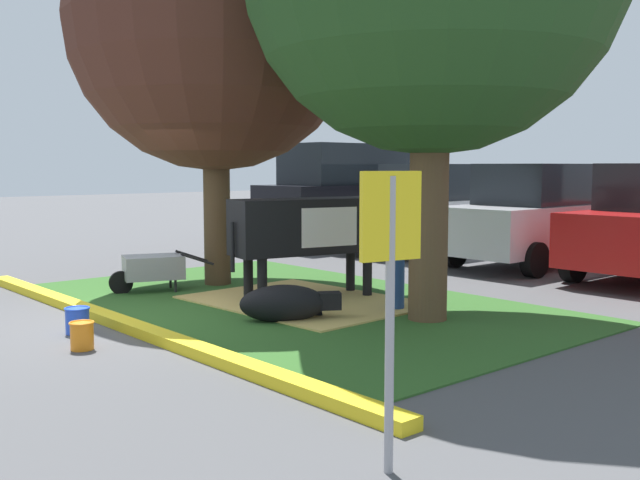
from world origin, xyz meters
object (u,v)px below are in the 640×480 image
object	(u,v)px
person_handler	(395,252)
hatchback_white	(436,210)
cow_holstein	(315,226)
calf_lying	(286,304)
sedan_silver	(536,216)
wheelbarrow	(152,268)
parking_sign	(390,262)
bucket_orange	(82,335)
bucket_blue	(77,320)
suv_black	(347,194)
shade_tree_left	(214,24)

from	to	relation	value
person_handler	hatchback_white	world-z (taller)	hatchback_white
cow_holstein	calf_lying	size ratio (longest dim) A/B	2.43
cow_holstein	sedan_silver	size ratio (longest dim) A/B	0.70
wheelbarrow	calf_lying	bearing A→B (deg)	4.08
wheelbarrow	parking_sign	bearing A→B (deg)	-16.56
bucket_orange	sedan_silver	xyz separation A→B (m)	(-0.58, 9.59, 0.82)
bucket_blue	calf_lying	bearing A→B (deg)	63.54
calf_lying	wheelbarrow	size ratio (longest dim) A/B	0.79
bucket_blue	suv_black	size ratio (longest dim) A/B	0.07
wheelbarrow	parking_sign	xyz separation A→B (m)	(7.13, -2.12, 0.99)
wheelbarrow	bucket_blue	size ratio (longest dim) A/B	5.11
shade_tree_left	parking_sign	bearing A→B (deg)	-25.01
calf_lying	cow_holstein	bearing A→B (deg)	125.77
calf_lying	wheelbarrow	bearing A→B (deg)	-175.92
person_handler	hatchback_white	size ratio (longest dim) A/B	0.35
shade_tree_left	hatchback_white	xyz separation A→B (m)	(-0.63, 6.33, -3.26)
person_handler	parking_sign	bearing A→B (deg)	-47.22
suv_black	sedan_silver	distance (m)	5.35
shade_tree_left	wheelbarrow	distance (m)	4.04
person_handler	hatchback_white	distance (m)	7.02
bucket_blue	hatchback_white	bearing A→B (deg)	104.94
cow_holstein	bucket_orange	size ratio (longest dim) A/B	10.09
person_handler	suv_black	xyz separation A→B (m)	(-6.67, 5.34, 0.45)
hatchback_white	person_handler	bearing A→B (deg)	-54.48
sedan_silver	wheelbarrow	bearing A→B (deg)	-106.60
cow_holstein	shade_tree_left	bearing A→B (deg)	-170.61
hatchback_white	wheelbarrow	bearing A→B (deg)	-85.64
shade_tree_left	hatchback_white	bearing A→B (deg)	95.72
suv_black	sedan_silver	world-z (taller)	suv_black
calf_lying	bucket_orange	distance (m)	2.55
shade_tree_left	bucket_orange	distance (m)	6.01
wheelbarrow	suv_black	xyz separation A→B (m)	(-3.17, 7.14, 0.88)
sedan_silver	shade_tree_left	bearing A→B (deg)	-109.06
wheelbarrow	hatchback_white	size ratio (longest dim) A/B	0.36
shade_tree_left	suv_black	distance (m)	7.40
cow_holstein	person_handler	distance (m)	1.40
wheelbarrow	bucket_orange	world-z (taller)	wheelbarrow
shade_tree_left	person_handler	xyz separation A→B (m)	(3.45, 0.62, -3.43)
parking_sign	suv_black	world-z (taller)	suv_black
shade_tree_left	wheelbarrow	size ratio (longest dim) A/B	4.14
cow_holstein	sedan_silver	xyz separation A→B (m)	(0.01, 5.76, -0.11)
suv_black	sedan_silver	size ratio (longest dim) A/B	1.05
bucket_blue	suv_black	bearing A→B (deg)	119.27
wheelbarrow	bucket_blue	distance (m)	2.84
parking_sign	bucket_orange	xyz separation A→B (m)	(-4.38, -0.19, -1.21)
person_handler	calf_lying	bearing A→B (deg)	-104.61
wheelbarrow	bucket_blue	bearing A→B (deg)	-45.84
cow_holstein	hatchback_white	size ratio (longest dim) A/B	0.70
calf_lying	bucket_blue	world-z (taller)	calf_lying
bucket_blue	suv_black	xyz separation A→B (m)	(-5.14, 9.17, 1.11)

